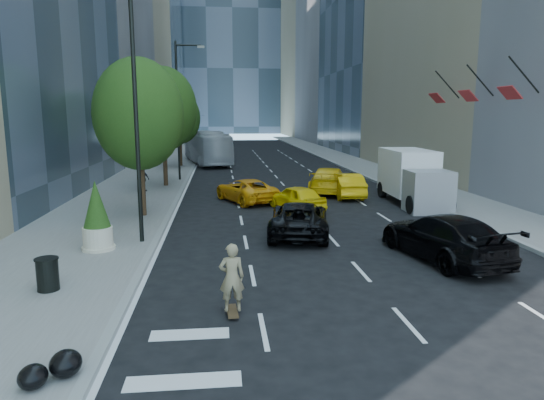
{
  "coord_description": "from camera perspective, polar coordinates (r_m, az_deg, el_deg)",
  "views": [
    {
      "loc": [
        -3.42,
        -14.54,
        4.99
      ],
      "look_at": [
        -1.41,
        4.41,
        1.6
      ],
      "focal_mm": 32.0,
      "sensor_mm": 36.0,
      "label": 1
    }
  ],
  "objects": [
    {
      "name": "skateboarder",
      "position": [
        12.26,
        -4.75,
        -9.59
      ],
      "size": [
        0.66,
        0.45,
        1.74
      ],
      "primitive_type": "imported",
      "rotation": [
        0.0,
        0.0,
        3.2
      ],
      "color": "#8B7A56",
      "rests_on": "ground"
    },
    {
      "name": "tree_near",
      "position": [
        23.84,
        -15.4,
        9.69
      ],
      "size": [
        4.2,
        4.2,
        7.46
      ],
      "color": "black",
      "rests_on": "sidewalk_left"
    },
    {
      "name": "tree_far",
      "position": [
        46.7,
        -10.84,
        9.47
      ],
      "size": [
        3.9,
        3.9,
        6.92
      ],
      "color": "black",
      "rests_on": "sidewalk_left"
    },
    {
      "name": "lamp_far",
      "position": [
        36.67,
        -10.8,
        11.2
      ],
      "size": [
        2.13,
        0.22,
        10.0
      ],
      "color": "black",
      "rests_on": "sidewalk_left"
    },
    {
      "name": "taxi_d",
      "position": [
        31.3,
        6.69,
        2.34
      ],
      "size": [
        3.77,
        5.99,
        1.62
      ],
      "primitive_type": "imported",
      "rotation": [
        0.0,
        0.0,
        2.85
      ],
      "color": "yellow",
      "rests_on": "ground"
    },
    {
      "name": "taxi_a",
      "position": [
        25.43,
        2.9,
        0.28
      ],
      "size": [
        2.95,
        4.2,
        1.33
      ],
      "primitive_type": "imported",
      "rotation": [
        0.0,
        0.0,
        3.54
      ],
      "color": "yellow",
      "rests_on": "ground"
    },
    {
      "name": "trash_can",
      "position": [
        14.95,
        -24.89,
        -7.99
      ],
      "size": [
        0.59,
        0.59,
        0.88
      ],
      "primitive_type": "cylinder",
      "color": "black",
      "rests_on": "sidewalk_left"
    },
    {
      "name": "garbage_bags",
      "position": [
        10.23,
        -24.38,
        -17.62
      ],
      "size": [
        1.01,
        0.97,
        0.5
      ],
      "color": "black",
      "rests_on": "sidewalk_left"
    },
    {
      "name": "lamp_near",
      "position": [
        18.79,
        -15.29,
        12.25
      ],
      "size": [
        2.13,
        0.22,
        10.0
      ],
      "color": "black",
      "rests_on": "sidewalk_left"
    },
    {
      "name": "taxi_b",
      "position": [
        29.82,
        8.71,
        1.76
      ],
      "size": [
        1.69,
        4.48,
        1.46
      ],
      "primitive_type": "imported",
      "rotation": [
        0.0,
        0.0,
        3.11
      ],
      "color": "#E8AE0C",
      "rests_on": "ground"
    },
    {
      "name": "city_bus",
      "position": [
        49.77,
        -7.67,
        6.15
      ],
      "size": [
        5.21,
        12.14,
        3.29
      ],
      "primitive_type": "imported",
      "rotation": [
        0.0,
        0.0,
        0.21
      ],
      "color": "silver",
      "rests_on": "ground"
    },
    {
      "name": "traffic_signal",
      "position": [
        54.63,
        -9.3,
        9.17
      ],
      "size": [
        2.48,
        0.53,
        5.2
      ],
      "color": "black",
      "rests_on": "sidewalk_left"
    },
    {
      "name": "tree_mid",
      "position": [
        33.76,
        -12.69,
        10.4
      ],
      "size": [
        4.5,
        4.5,
        7.99
      ],
      "color": "black",
      "rests_on": "sidewalk_left"
    },
    {
      "name": "black_sedan_mercedes",
      "position": [
        17.81,
        19.53,
        -4.11
      ],
      "size": [
        3.23,
        5.85,
        1.6
      ],
      "primitive_type": "imported",
      "rotation": [
        0.0,
        0.0,
        3.33
      ],
      "color": "black",
      "rests_on": "ground"
    },
    {
      "name": "taxi_c",
      "position": [
        27.92,
        -3.06,
        1.16
      ],
      "size": [
        3.91,
        5.25,
        1.32
      ],
      "primitive_type": "imported",
      "rotation": [
        0.0,
        0.0,
        3.55
      ],
      "color": "#F39E0C",
      "rests_on": "ground"
    },
    {
      "name": "box_truck",
      "position": [
        28.14,
        16.21,
        2.61
      ],
      "size": [
        2.49,
        6.33,
        2.99
      ],
      "rotation": [
        0.0,
        0.0,
        -0.03
      ],
      "color": "white",
      "rests_on": "ground"
    },
    {
      "name": "facade_flags",
      "position": [
        28.31,
        24.27,
        11.64
      ],
      "size": [
        1.85,
        13.3,
        2.05
      ],
      "color": "black",
      "rests_on": "ground"
    },
    {
      "name": "ground",
      "position": [
        15.75,
        6.88,
        -8.46
      ],
      "size": [
        160.0,
        160.0,
        0.0
      ],
      "primitive_type": "plane",
      "color": "black",
      "rests_on": "ground"
    },
    {
      "name": "pedestrian_b",
      "position": [
        31.68,
        -14.93,
        2.42
      ],
      "size": [
        1.0,
        0.82,
        1.6
      ],
      "primitive_type": "imported",
      "rotation": [
        0.0,
        0.0,
        2.59
      ],
      "color": "black",
      "rests_on": "sidewalk_left"
    },
    {
      "name": "sidewalk_right",
      "position": [
        46.78,
        10.68,
        3.89
      ],
      "size": [
        4.0,
        120.0,
        0.15
      ],
      "primitive_type": "cube",
      "color": "slate",
      "rests_on": "ground"
    },
    {
      "name": "black_sedan_lincoln",
      "position": [
        20.17,
        3.19,
        -2.2
      ],
      "size": [
        3.2,
        5.39,
        1.4
      ],
      "primitive_type": "imported",
      "rotation": [
        0.0,
        0.0,
        2.96
      ],
      "color": "black",
      "rests_on": "ground"
    },
    {
      "name": "planter_shrub",
      "position": [
        18.46,
        -19.92,
        -1.89
      ],
      "size": [
        1.05,
        1.05,
        2.52
      ],
      "color": "beige",
      "rests_on": "sidewalk_left"
    },
    {
      "name": "sidewalk_left",
      "position": [
        45.16,
        -13.14,
        3.58
      ],
      "size": [
        6.0,
        120.0,
        0.15
      ],
      "primitive_type": "cube",
      "color": "slate",
      "rests_on": "ground"
    },
    {
      "name": "tower_right_far",
      "position": [
        117.1,
        7.0,
        19.86
      ],
      "size": [
        20.0,
        24.0,
        50.0
      ],
      "primitive_type": "cube",
      "color": "gray",
      "rests_on": "ground"
    }
  ]
}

